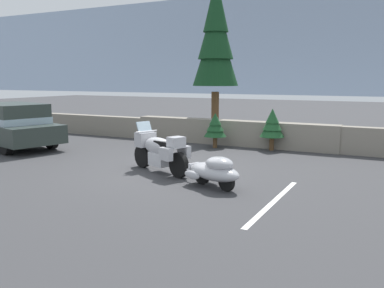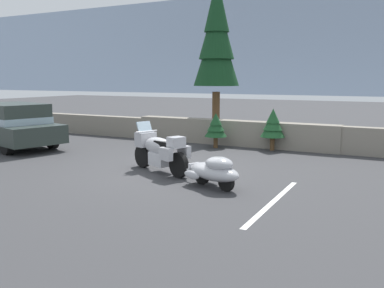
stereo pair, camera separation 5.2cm
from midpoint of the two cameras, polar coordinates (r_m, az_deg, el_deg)
ground_plane at (r=11.54m, az=-4.07°, el=-3.66°), size 80.00×80.00×0.00m
stone_guard_wall at (r=15.91m, az=5.56°, el=1.51°), size 24.00×0.58×0.95m
distant_ridgeline at (r=104.97m, az=24.40°, el=11.19°), size 240.00×80.00×16.00m
touring_motorcycle at (r=11.22m, az=-4.63°, el=-0.79°), size 2.19×1.25×1.33m
car_shaped_trailer at (r=9.64m, az=2.93°, el=-3.67°), size 2.17×1.21×0.76m
suv_at_left_edge at (r=16.66m, az=-23.79°, el=2.45°), size 5.15×3.15×1.63m
pine_tree_tall at (r=18.15m, az=3.20°, el=14.47°), size 1.96×1.96×6.80m
pine_sapling_near at (r=14.88m, az=10.90°, el=2.68°), size 0.87×0.87×1.49m
pine_sapling_farther at (r=15.19m, az=3.11°, el=2.48°), size 0.83×0.83×1.29m
parking_stripe_marker at (r=8.80m, az=11.02°, el=-7.79°), size 0.12×3.60×0.01m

